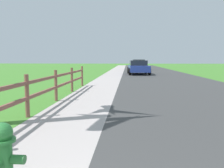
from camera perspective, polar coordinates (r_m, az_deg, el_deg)
name	(u,v)px	position (r m, az deg, el deg)	size (l,w,h in m)	color
ground_plane	(123,73)	(25.57, 2.72, 2.67)	(120.00, 120.00, 0.00)	#417F2C
road_asphalt	(153,72)	(27.72, 10.08, 2.86)	(7.00, 66.00, 0.01)	#3B3B3B
curb_concrete	(98,72)	(27.79, -3.39, 2.95)	(6.00, 66.00, 0.01)	#AFA4A1
grass_verge	(86,72)	(28.02, -6.44, 2.95)	(5.00, 66.00, 0.00)	#417F2C
fire_hydrant	(2,157)	(3.04, -25.54, -15.94)	(0.51, 0.45, 0.82)	#287233
rail_fence	(44,87)	(7.54, -16.56, -0.73)	(0.11, 12.27, 1.15)	brown
parked_suv_blue	(138,67)	(24.02, 6.55, 4.14)	(2.30, 4.71, 1.43)	navy
parked_car_black	(138,65)	(34.23, 6.54, 4.80)	(2.14, 5.04, 1.52)	black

